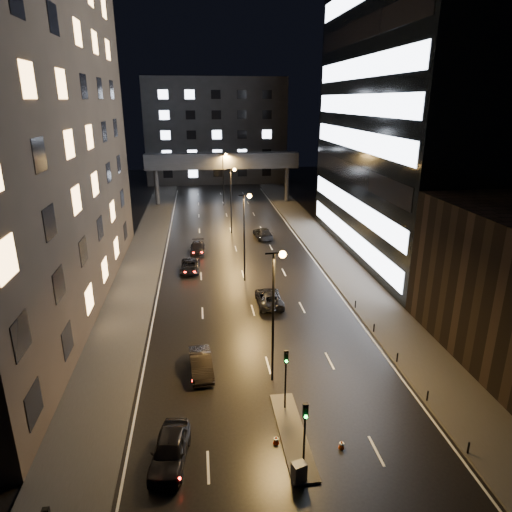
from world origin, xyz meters
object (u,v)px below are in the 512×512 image
(car_away_a, at_px, (170,450))
(car_away_c, at_px, (190,266))
(car_away_b, at_px, (201,364))
(car_toward_a, at_px, (269,298))
(car_toward_b, at_px, (263,233))
(utility_cabinet, at_px, (299,472))
(car_away_d, at_px, (198,248))

(car_away_a, distance_m, car_away_c, 31.04)
(car_away_b, relative_size, car_toward_a, 0.87)
(car_toward_b, bearing_deg, car_away_a, 70.36)
(car_away_a, relative_size, utility_cabinet, 4.38)
(car_toward_b, bearing_deg, car_away_d, 25.75)
(car_toward_a, height_order, car_toward_b, car_toward_b)
(car_away_d, xyz_separation_m, car_toward_a, (7.14, -17.71, 0.05))
(car_toward_b, bearing_deg, car_toward_a, 78.63)
(car_toward_b, bearing_deg, car_away_b, 69.64)
(car_away_b, bearing_deg, car_toward_a, 54.20)
(car_away_b, bearing_deg, car_away_a, -106.34)
(car_away_a, relative_size, car_away_c, 0.99)
(car_away_b, relative_size, car_away_c, 0.96)
(car_away_a, xyz_separation_m, car_toward_a, (8.94, 20.44, -0.08))
(car_away_a, height_order, car_away_b, car_away_a)
(car_away_d, relative_size, utility_cabinet, 4.29)
(car_away_a, bearing_deg, utility_cabinet, -11.26)
(car_away_c, bearing_deg, car_toward_b, 51.89)
(car_away_c, bearing_deg, car_away_a, -89.85)
(car_toward_a, bearing_deg, car_toward_b, -96.47)
(car_toward_a, relative_size, utility_cabinet, 4.84)
(utility_cabinet, bearing_deg, car_away_c, 82.97)
(car_away_a, height_order, car_away_d, car_away_a)
(car_away_b, distance_m, car_away_c, 22.14)
(car_away_a, distance_m, car_toward_a, 22.31)
(car_away_c, relative_size, car_away_d, 1.03)
(car_away_d, distance_m, car_toward_b, 11.44)
(car_away_d, bearing_deg, utility_cabinet, -80.21)
(car_away_a, relative_size, car_toward_a, 0.91)
(car_toward_a, xyz_separation_m, utility_cabinet, (-1.90, -22.88, -0.04))
(car_toward_a, bearing_deg, utility_cabinet, 85.34)
(car_away_d, height_order, car_toward_b, car_toward_b)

